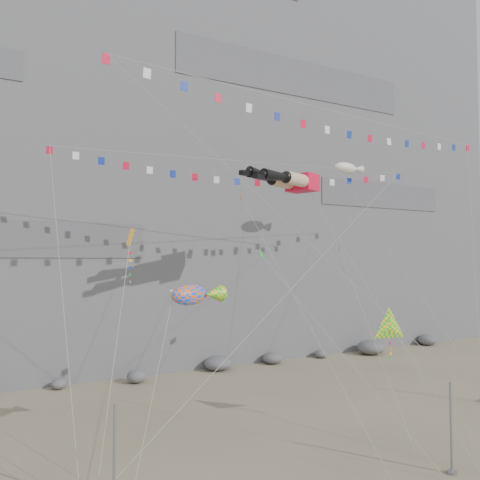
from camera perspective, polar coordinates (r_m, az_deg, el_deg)
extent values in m
plane|color=gray|center=(31.44, 11.41, -21.54)|extent=(120.00, 120.00, 0.00)
cube|color=slate|center=(60.06, -8.81, 11.71)|extent=(80.00, 28.00, 50.00)
cylinder|color=gray|center=(21.70, -15.08, -24.31)|extent=(0.12, 0.12, 4.38)
cylinder|color=gray|center=(26.43, 24.34, -20.13)|extent=(0.12, 0.12, 4.36)
cube|color=red|center=(37.87, 7.61, 6.87)|extent=(2.32, 2.68, 1.33)
cylinder|color=#D3A984|center=(35.92, 6.73, 7.37)|extent=(2.45, 1.71, 0.98)
sphere|color=black|center=(35.02, 5.66, 7.62)|extent=(0.90, 0.90, 0.90)
cone|color=black|center=(33.96, 4.33, 7.81)|extent=(2.81, 1.71, 0.92)
cube|color=black|center=(32.52, 2.39, 7.72)|extent=(0.95, 0.67, 0.33)
cylinder|color=#D3A984|center=(36.69, 5.02, 7.16)|extent=(2.45, 1.71, 0.98)
sphere|color=black|center=(35.81, 3.93, 7.39)|extent=(0.90, 0.90, 0.90)
cone|color=black|center=(34.81, 2.57, 7.89)|extent=(2.82, 1.72, 0.98)
cube|color=black|center=(33.45, 0.61, 8.15)|extent=(0.95, 0.67, 0.33)
cylinder|color=gray|center=(31.10, 15.51, -6.17)|extent=(0.03, 0.03, 22.68)
cylinder|color=gray|center=(28.44, -5.83, -4.77)|extent=(0.03, 0.03, 26.65)
cylinder|color=gray|center=(35.90, 19.95, -1.86)|extent=(0.03, 0.03, 23.36)
cylinder|color=gray|center=(23.33, -15.03, -13.51)|extent=(0.03, 0.03, 12.73)
cylinder|color=gray|center=(23.05, -9.38, -17.56)|extent=(0.03, 0.03, 9.74)
cylinder|color=gray|center=(28.41, 23.25, -16.81)|extent=(0.03, 0.03, 8.94)
cylinder|color=gray|center=(40.53, 19.99, -3.59)|extent=(0.03, 0.03, 22.33)
cylinder|color=gray|center=(28.72, 7.17, -7.93)|extent=(0.03, 0.03, 21.21)
cylinder|color=gray|center=(32.32, 15.62, -10.68)|extent=(0.03, 0.03, 14.93)
cube|color=gray|center=(29.47, 20.44, -22.66)|extent=(0.16, 0.16, 0.10)
cylinder|color=gray|center=(27.24, 11.97, -12.88)|extent=(0.03, 0.03, 15.64)
cube|color=gray|center=(26.28, 23.90, -25.20)|extent=(0.16, 0.16, 0.10)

